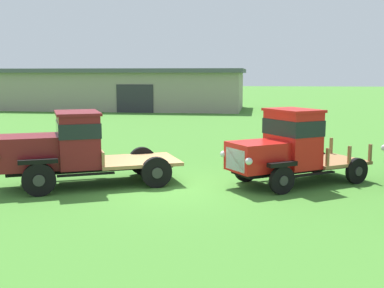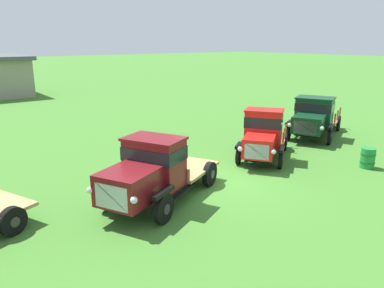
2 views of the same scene
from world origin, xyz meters
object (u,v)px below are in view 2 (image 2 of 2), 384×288
Objects in this scene: oil_drum_beside_row at (368,158)px; vintage_truck_far_side at (313,117)px; vintage_truck_second_in_line at (151,171)px; vintage_truck_midrow_center at (263,135)px.

vintage_truck_far_side is at bearing 61.37° from oil_drum_beside_row.
vintage_truck_far_side reaches higher than vintage_truck_second_in_line.
vintage_truck_second_in_line is 9.36m from oil_drum_beside_row.
vintage_truck_midrow_center is (6.28, 1.02, 0.01)m from vintage_truck_second_in_line.
vintage_truck_midrow_center is at bearing 129.27° from oil_drum_beside_row.
vintage_truck_far_side reaches higher than oil_drum_beside_row.
vintage_truck_second_in_line is 6.47× the size of oil_drum_beside_row.
vintage_truck_second_in_line reaches higher than oil_drum_beside_row.
oil_drum_beside_row is (2.75, -3.36, -0.73)m from vintage_truck_midrow_center.
vintage_truck_midrow_center is 5.27m from vintage_truck_far_side.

